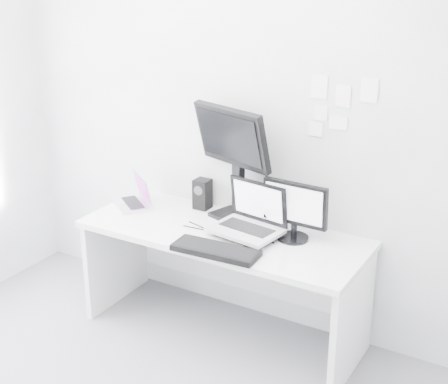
{
  "coord_description": "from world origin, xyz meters",
  "views": [
    {
      "loc": [
        1.87,
        -1.94,
        2.39
      ],
      "look_at": [
        0.02,
        1.23,
        1.0
      ],
      "focal_mm": 52.28,
      "sensor_mm": 36.0,
      "label": 1
    }
  ],
  "objects": [
    {
      "name": "mouse",
      "position": [
        0.27,
        1.05,
        0.75
      ],
      "size": [
        0.11,
        0.08,
        0.03
      ],
      "primitive_type": "ellipsoid",
      "rotation": [
        0.0,
        0.0,
        0.22
      ],
      "color": "black",
      "rests_on": "desk"
    },
    {
      "name": "wall_note_3",
      "position": [
        0.58,
        1.59,
        1.42
      ],
      "size": [
        0.11,
        0.0,
        0.08
      ],
      "primitive_type": "cube",
      "color": "white",
      "rests_on": "back_wall"
    },
    {
      "name": "desk",
      "position": [
        0.0,
        1.25,
        0.36
      ],
      "size": [
        1.8,
        0.7,
        0.73
      ],
      "primitive_type": "cube",
      "color": "silver",
      "rests_on": "ground"
    },
    {
      "name": "rear_monitor",
      "position": [
        -0.04,
        1.46,
        1.11
      ],
      "size": [
        0.6,
        0.36,
        0.77
      ],
      "primitive_type": "cube",
      "rotation": [
        0.0,
        0.0,
        -0.3
      ],
      "color": "black",
      "rests_on": "desk"
    },
    {
      "name": "wall_note_0",
      "position": [
        0.45,
        1.59,
        1.62
      ],
      "size": [
        0.1,
        0.0,
        0.14
      ],
      "primitive_type": "cube",
      "color": "white",
      "rests_on": "back_wall"
    },
    {
      "name": "keyboard",
      "position": [
        0.12,
        0.96,
        0.75
      ],
      "size": [
        0.52,
        0.21,
        0.03
      ],
      "primitive_type": "cube",
      "rotation": [
        0.0,
        0.0,
        0.06
      ],
      "color": "black",
      "rests_on": "desk"
    },
    {
      "name": "wall_note_5",
      "position": [
        0.47,
        1.59,
        1.47
      ],
      "size": [
        0.08,
        0.0,
        0.09
      ],
      "primitive_type": "cube",
      "color": "white",
      "rests_on": "back_wall"
    },
    {
      "name": "macbook",
      "position": [
        -0.75,
        1.3,
        0.84
      ],
      "size": [
        0.37,
        0.36,
        0.22
      ],
      "primitive_type": "cube",
      "rotation": [
        0.0,
        0.0,
        -0.63
      ],
      "color": "silver",
      "rests_on": "desk"
    },
    {
      "name": "speaker",
      "position": [
        -0.31,
        1.51,
        0.83
      ],
      "size": [
        0.1,
        0.1,
        0.2
      ],
      "primitive_type": "cube",
      "rotation": [
        0.0,
        0.0,
        0.01
      ],
      "color": "black",
      "rests_on": "desk"
    },
    {
      "name": "wall_note_1",
      "position": [
        0.6,
        1.59,
        1.58
      ],
      "size": [
        0.09,
        0.0,
        0.13
      ],
      "primitive_type": "cube",
      "color": "white",
      "rests_on": "back_wall"
    },
    {
      "name": "dell_laptop",
      "position": [
        0.16,
        1.24,
        0.9
      ],
      "size": [
        0.45,
        0.37,
        0.34
      ],
      "primitive_type": "cube",
      "rotation": [
        0.0,
        0.0,
        -0.15
      ],
      "color": "#B1B4B8",
      "rests_on": "desk"
    },
    {
      "name": "wall_note_4",
      "position": [
        0.44,
        1.59,
        1.36
      ],
      "size": [
        0.09,
        0.0,
        0.09
      ],
      "primitive_type": "cube",
      "color": "white",
      "rests_on": "back_wall"
    },
    {
      "name": "samsung_monitor",
      "position": [
        0.43,
        1.36,
        0.92
      ],
      "size": [
        0.42,
        0.2,
        0.38
      ],
      "primitive_type": "cube",
      "rotation": [
        0.0,
        0.0,
        -0.04
      ],
      "color": "black",
      "rests_on": "desk"
    },
    {
      "name": "wall_note_2",
      "position": [
        0.75,
        1.59,
        1.63
      ],
      "size": [
        0.1,
        0.0,
        0.14
      ],
      "primitive_type": "cube",
      "color": "white",
      "rests_on": "back_wall"
    },
    {
      "name": "back_wall",
      "position": [
        0.0,
        1.6,
        1.35
      ],
      "size": [
        3.6,
        0.0,
        3.6
      ],
      "primitive_type": "plane",
      "rotation": [
        1.57,
        0.0,
        0.0
      ],
      "color": "silver",
      "rests_on": "ground"
    }
  ]
}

